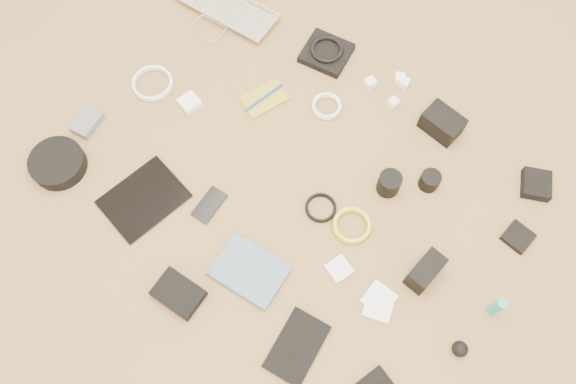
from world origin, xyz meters
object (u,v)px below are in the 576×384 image
Objects in this scene: dslr_camera at (442,123)px; paperback at (235,293)px; tablet at (144,199)px; headphone_case at (58,163)px; phone at (209,205)px; laptop at (219,18)px.

dslr_camera is 0.62× the size of paperback.
tablet is 0.30m from headphone_case.
tablet is 1.19× the size of paperback.
dslr_camera is 1.09× the size of phone.
laptop is 0.72m from tablet.
dslr_camera is (0.86, 0.06, 0.02)m from laptop.
laptop is 0.71m from phone.
dslr_camera reaches higher than headphone_case.
tablet is 0.41m from paperback.
dslr_camera is 1.22m from headphone_case.
laptop is at bearing -167.65° from dslr_camera.
laptop is at bearing 37.43° from paperback.
tablet reaches higher than phone.
dslr_camera is at bearing -17.93° from paperback.
phone is 0.67× the size of headphone_case.
laptop is 2.12× the size of headphone_case.
tablet is 2.09× the size of phone.
paperback is at bearing 2.75° from tablet.
paperback is (0.41, -0.07, 0.00)m from tablet.
dslr_camera is at bearing 41.09° from headphone_case.
tablet is 0.20m from phone.
headphone_case is at bearing 86.55° from paperback.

